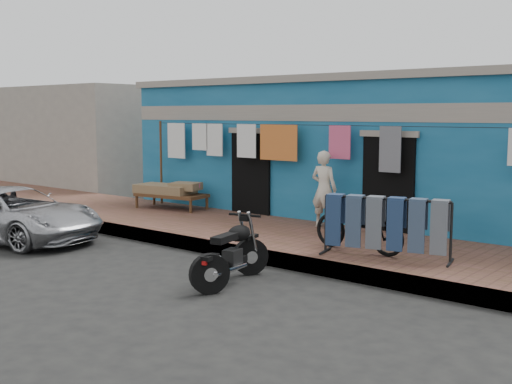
# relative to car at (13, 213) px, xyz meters

# --- Properties ---
(ground) EXTENTS (80.00, 80.00, 0.00)m
(ground) POSITION_rel_car_xyz_m (4.61, 0.06, -0.55)
(ground) COLOR black
(ground) RESTS_ON ground
(sidewalk) EXTENTS (28.00, 3.00, 0.25)m
(sidewalk) POSITION_rel_car_xyz_m (4.61, 3.06, -0.43)
(sidewalk) COLOR brown
(sidewalk) RESTS_ON ground
(curb) EXTENTS (28.00, 0.10, 0.25)m
(curb) POSITION_rel_car_xyz_m (4.61, 1.61, -0.43)
(curb) COLOR gray
(curb) RESTS_ON ground
(building) EXTENTS (12.20, 5.20, 3.36)m
(building) POSITION_rel_car_xyz_m (4.61, 7.04, 1.13)
(building) COLOR #155580
(building) RESTS_ON ground
(neighbor_left) EXTENTS (6.00, 5.00, 3.40)m
(neighbor_left) POSITION_rel_car_xyz_m (-6.39, 7.06, 1.15)
(neighbor_left) COLOR #9E9384
(neighbor_left) RESTS_ON ground
(clothesline) EXTENTS (10.06, 0.06, 2.10)m
(clothesline) POSITION_rel_car_xyz_m (3.54, 4.31, 1.27)
(clothesline) COLOR brown
(clothesline) RESTS_ON sidewalk
(car) EXTENTS (4.18, 2.49, 1.10)m
(car) POSITION_rel_car_xyz_m (0.00, 0.00, 0.00)
(car) COLOR #AEAEB2
(car) RESTS_ON ground
(seated_person) EXTENTS (0.57, 0.38, 1.55)m
(seated_person) POSITION_rel_car_xyz_m (4.72, 4.07, 0.47)
(seated_person) COLOR beige
(seated_person) RESTS_ON sidewalk
(bicycle) EXTENTS (1.72, 0.68, 1.10)m
(bicycle) POSITION_rel_car_xyz_m (6.44, 2.52, 0.25)
(bicycle) COLOR black
(bicycle) RESTS_ON sidewalk
(motorcycle) EXTENTS (1.18, 1.77, 1.00)m
(motorcycle) POSITION_rel_car_xyz_m (5.56, 0.32, -0.05)
(motorcycle) COLOR black
(motorcycle) RESTS_ON ground
(charpoy) EXTENTS (2.11, 1.44, 0.62)m
(charpoy) POSITION_rel_car_xyz_m (0.47, 3.85, 0.01)
(charpoy) COLOR brown
(charpoy) RESTS_ON sidewalk
(jeans_rack) EXTENTS (2.32, 1.44, 1.02)m
(jeans_rack) POSITION_rel_car_xyz_m (7.03, 2.37, 0.21)
(jeans_rack) COLOR black
(jeans_rack) RESTS_ON sidewalk
(litter_a) EXTENTS (0.20, 0.16, 0.09)m
(litter_a) POSITION_rel_car_xyz_m (4.33, 1.26, -0.51)
(litter_a) COLOR silver
(litter_a) RESTS_ON ground
(litter_b) EXTENTS (0.19, 0.18, 0.07)m
(litter_b) POSITION_rel_car_xyz_m (4.83, 0.99, -0.51)
(litter_b) COLOR silver
(litter_b) RESTS_ON ground
(litter_c) EXTENTS (0.24, 0.27, 0.09)m
(litter_c) POSITION_rel_car_xyz_m (4.70, 0.75, -0.51)
(litter_c) COLOR silver
(litter_c) RESTS_ON ground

